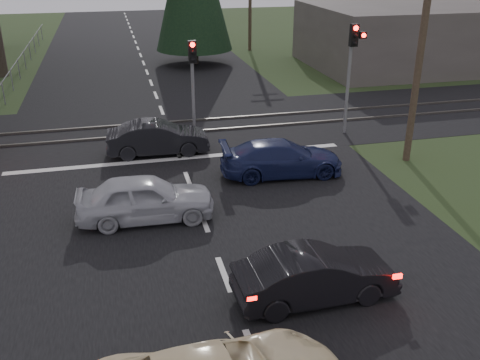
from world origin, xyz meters
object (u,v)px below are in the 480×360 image
object	(u,v)px
blue_sedan	(282,158)
dark_hatchback	(315,276)
utility_pole_near	(423,35)
silver_car	(145,198)
traffic_signal_right	(352,58)
dark_car_far	(158,138)
traffic_signal_center	(193,72)

from	to	relation	value
blue_sedan	dark_hatchback	bearing A→B (deg)	172.12
utility_pole_near	dark_hatchback	distance (m)	10.81
silver_car	traffic_signal_right	bearing A→B (deg)	-54.41
blue_sedan	dark_car_far	world-z (taller)	dark_car_far
traffic_signal_right	traffic_signal_center	size ratio (longest dim) A/B	1.15
dark_hatchback	silver_car	size ratio (longest dim) A/B	0.93
dark_hatchback	blue_sedan	distance (m)	7.41
traffic_signal_center	silver_car	bearing A→B (deg)	-110.23
utility_pole_near	blue_sedan	bearing A→B (deg)	-177.56
traffic_signal_right	dark_car_far	xyz separation A→B (m)	(-8.29, -0.52, -2.66)
utility_pole_near	dark_car_far	xyz separation A→B (m)	(-9.24, 2.95, -4.07)
dark_hatchback	blue_sedan	size ratio (longest dim) A/B	0.87
utility_pole_near	blue_sedan	distance (m)	6.57
dark_car_far	traffic_signal_right	bearing A→B (deg)	-83.88
utility_pole_near	dark_hatchback	world-z (taller)	utility_pole_near
silver_car	dark_hatchback	bearing A→B (deg)	-142.11
traffic_signal_right	silver_car	xyz separation A→B (m)	(-9.21, -6.01, -2.62)
silver_car	blue_sedan	bearing A→B (deg)	-62.76
utility_pole_near	traffic_signal_center	bearing A→B (deg)	148.05
dark_car_far	silver_car	bearing A→B (deg)	173.06
traffic_signal_right	silver_car	distance (m)	11.30
blue_sedan	dark_car_far	size ratio (longest dim) A/B	1.11
traffic_signal_right	utility_pole_near	world-z (taller)	utility_pole_near
utility_pole_near	dark_hatchback	bearing A→B (deg)	-131.67
dark_car_far	dark_hatchback	bearing A→B (deg)	-163.49
traffic_signal_right	dark_hatchback	distance (m)	12.63
utility_pole_near	silver_car	size ratio (longest dim) A/B	2.20
traffic_signal_right	dark_hatchback	bearing A→B (deg)	-117.49
traffic_signal_center	dark_car_far	xyz separation A→B (m)	(-1.74, -1.73, -2.15)
dark_hatchback	dark_car_far	world-z (taller)	dark_car_far
utility_pole_near	dark_car_far	size ratio (longest dim) A/B	2.27
dark_hatchback	dark_car_far	distance (m)	10.74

